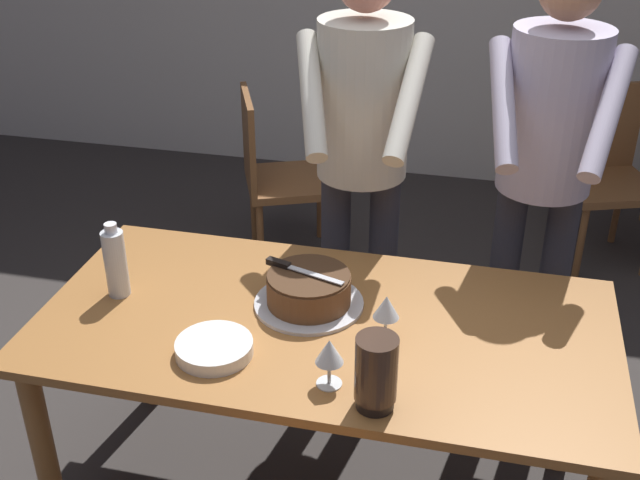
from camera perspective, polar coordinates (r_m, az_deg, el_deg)
The scene contains 12 objects.
main_dining_table at distance 2.43m, azimuth 0.32°, elevation -7.91°, with size 1.73×0.87×0.75m.
cake_on_platter at distance 2.42m, azimuth -0.82°, elevation -3.71°, with size 0.34×0.34×0.11m.
cake_knife at distance 2.42m, azimuth -2.27°, elevation -1.95°, with size 0.26×0.10×0.02m.
plate_stack at distance 2.25m, azimuth -7.68°, elevation -7.77°, with size 0.22×0.22×0.04m.
wine_glass_near at distance 2.07m, azimuth 0.68°, elevation -8.19°, with size 0.08×0.08×0.14m.
wine_glass_far at distance 2.25m, azimuth 4.83°, elevation -4.97°, with size 0.08×0.08×0.14m.
water_bottle at distance 2.52m, azimuth -14.61°, elevation -1.59°, with size 0.07×0.07×0.25m.
hurricane_lamp at distance 2.01m, azimuth 4.09°, elevation -9.56°, with size 0.11×0.11×0.21m.
person_cutting_cake at distance 2.79m, azimuth 3.07°, elevation 7.13°, with size 0.46×0.57×1.72m.
person_standing_beside at distance 2.78m, azimuth 16.10°, elevation 5.99°, with size 0.47×0.56×1.72m.
background_chair_0 at distance 4.28m, azimuth 19.83°, elevation 4.89°, with size 0.56×0.56×0.90m.
background_chair_1 at distance 4.00m, azimuth -3.24°, elevation 4.97°, with size 0.58×0.58×0.90m.
Camera 1 is at (0.44, -1.90, 2.10)m, focal length 44.13 mm.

